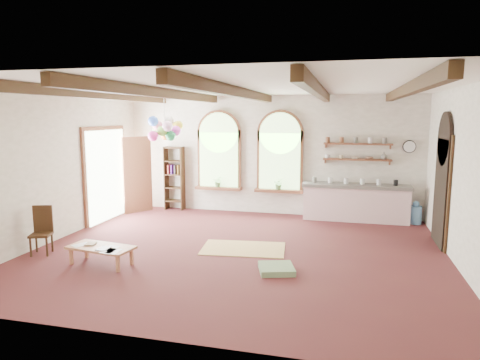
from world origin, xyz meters
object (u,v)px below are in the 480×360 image
(kitchen_counter, at_px, (355,202))
(side_chair, at_px, (42,240))
(coffee_table, at_px, (101,248))
(balloon_cluster, at_px, (165,129))

(kitchen_counter, distance_m, side_chair, 7.32)
(kitchen_counter, height_order, coffee_table, kitchen_counter)
(coffee_table, height_order, side_chair, side_chair)
(side_chair, bearing_deg, coffee_table, -10.39)
(kitchen_counter, xyz_separation_m, coffee_table, (-4.50, -4.52, -0.18))
(balloon_cluster, bearing_deg, side_chair, -111.87)
(kitchen_counter, distance_m, balloon_cluster, 5.19)
(kitchen_counter, relative_size, balloon_cluster, 2.31)
(coffee_table, relative_size, side_chair, 1.35)
(kitchen_counter, bearing_deg, balloon_cluster, -166.46)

